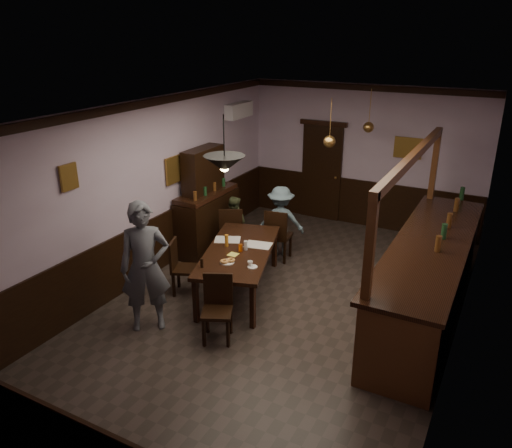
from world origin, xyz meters
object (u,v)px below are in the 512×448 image
Objects in this scene: person_seated_right at (281,221)px; sideboard at (206,210)px; chair_far_left at (231,230)px; person_seated_left at (234,224)px; coffee_cup at (250,263)px; bar_counter at (428,276)px; pendant_iron at (224,164)px; person_standing at (145,267)px; pendant_brass_mid at (329,142)px; chair_far_right at (277,233)px; pendant_brass_far at (368,127)px; chair_near at (218,304)px; chair_side at (180,265)px; dining_table at (239,253)px; soda_can at (240,248)px.

sideboard is (-1.38, -0.41, 0.12)m from person_seated_right.
chair_far_left is 0.28m from person_seated_left.
coffee_cup is 0.02× the size of bar_counter.
pendant_iron reaches higher than person_seated_right.
person_seated_left is 2.26m from coffee_cup.
person_standing is at bearing -146.94° from bar_counter.
chair_far_right is at bearing -173.82° from pendant_brass_mid.
person_standing is 2.49× the size of pendant_iron.
pendant_brass_far is (2.51, 1.79, 1.50)m from sideboard.
person_standing reaches higher than chair_near.
dining_table is at bearing -82.28° from chair_side.
chair_far_right is 1.10× the size of chair_side.
person_seated_left is at bearing -177.15° from pendant_brass_mid.
chair_side is 2.24m from person_seated_right.
person_standing reaches higher than person_seated_right.
chair_far_left is 0.94m from person_seated_right.
person_seated_left is 3.74m from bar_counter.
pendant_brass_far is (-1.69, 2.27, 1.68)m from bar_counter.
chair_side reaches higher than soda_can.
person_seated_left is at bearing -7.28° from chair_far_right.
person_standing is 1.81m from pendant_iron.
chair_far_right is at bearing 80.21° from person_seated_right.
chair_near is 0.69× the size of person_seated_right.
pendant_iron is at bearing 88.43° from chair_far_right.
chair_far_right is 1.86m from coffee_cup.
pendant_brass_far reaches higher than chair_far_right.
pendant_brass_mid is at bearing -97.30° from pendant_brass_far.
person_seated_right is 2.92m from pendant_iron.
chair_side is 1.14m from person_standing.
soda_can is at bearing -164.08° from bar_counter.
person_seated_left reaches higher than chair_far_right.
person_seated_right is at bearing 39.51° from person_standing.
pendant_iron reaches higher than person_seated_left.
dining_table is 2.96× the size of pendant_brass_mid.
pendant_brass_far reaches higher than person_standing.
chair_far_left reaches higher than chair_near.
chair_far_right is at bearing 5.43° from sideboard.
coffee_cup is at bearing -45.27° from dining_table.
person_seated_right is 1.44m from sideboard.
pendant_brass_mid is 1.57m from pendant_brass_far.
chair_far_right is at bearing 167.41° from bar_counter.
pendant_brass_mid reaches higher than person_seated_right.
coffee_cup is at bearing -41.77° from sideboard.
bar_counter is at bearing 15.92° from soda_can.
coffee_cup is at bearing 95.95° from chair_far_right.
pendant_iron reaches higher than soda_can.
pendant_brass_far is (1.14, 1.38, 1.62)m from person_seated_right.
pendant_iron is (0.18, -0.71, 1.54)m from soda_can.
pendant_iron is (-0.15, 0.50, 1.84)m from chair_near.
person_standing is (0.19, -1.03, 0.45)m from chair_side.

